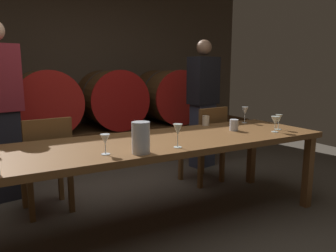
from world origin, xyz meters
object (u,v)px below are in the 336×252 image
(dining_table, at_px, (163,146))
(guest_right, at_px, (203,103))
(wine_barrel_center_left, at_px, (45,101))
(wine_glass_right, at_px, (245,111))
(cup_right, at_px, (234,125))
(wine_barrel_center_right, at_px, (110,98))
(wine_glass_center, at_px, (275,121))
(guest_left, at_px, (1,111))
(chair_left, at_px, (47,161))
(cup_center, at_px, (206,121))
(chair_right, at_px, (206,141))
(pitcher, at_px, (141,138))
(wine_glass_far_left, at_px, (105,140))
(wine_glass_far_right, at_px, (279,119))
(wine_barrel_far_right, at_px, (166,96))
(wine_glass_left, at_px, (178,130))

(dining_table, relative_size, guest_right, 1.70)
(wine_barrel_center_left, xyz_separation_m, wine_glass_right, (1.75, -1.93, -0.03))
(wine_barrel_center_left, xyz_separation_m, cup_right, (1.36, -2.22, -0.10))
(wine_barrel_center_right, height_order, wine_glass_center, wine_barrel_center_right)
(guest_left, bearing_deg, chair_left, 110.06)
(wine_barrel_center_left, bearing_deg, cup_center, -55.24)
(chair_right, xyz_separation_m, wine_glass_right, (0.26, -0.33, 0.36))
(wine_barrel_center_left, height_order, cup_center, wine_barrel_center_left)
(chair_left, distance_m, pitcher, 1.15)
(chair_right, distance_m, cup_right, 0.69)
(chair_right, distance_m, wine_glass_far_left, 1.71)
(wine_barrel_center_right, bearing_deg, guest_left, -144.58)
(guest_left, xyz_separation_m, pitcher, (0.80, -1.52, -0.06))
(wine_glass_center, height_order, wine_glass_far_right, same)
(wine_barrel_far_right, relative_size, wine_glass_far_right, 6.62)
(chair_left, bearing_deg, wine_glass_left, 123.87)
(wine_barrel_far_right, xyz_separation_m, wine_glass_center, (-0.20, -2.45, -0.05))
(dining_table, distance_m, cup_center, 0.79)
(wine_barrel_far_right, xyz_separation_m, pitcher, (-1.57, -2.55, -0.04))
(chair_left, height_order, guest_right, guest_right)
(wine_barrel_center_right, xyz_separation_m, pitcher, (-0.64, -2.55, -0.04))
(wine_barrel_center_right, bearing_deg, wine_glass_right, -66.30)
(chair_left, relative_size, guest_left, 0.50)
(wine_glass_far_right, height_order, cup_center, wine_glass_far_right)
(guest_left, xyz_separation_m, cup_center, (1.83, -0.83, -0.12))
(wine_barrel_center_right, bearing_deg, guest_right, -48.73)
(chair_left, xyz_separation_m, pitcher, (0.48, -0.98, 0.35))
(wine_glass_far_right, distance_m, cup_right, 0.44)
(pitcher, relative_size, wine_glass_right, 1.26)
(guest_right, xyz_separation_m, cup_center, (-0.53, -0.81, -0.08))
(wine_barrel_center_right, relative_size, wine_barrel_far_right, 1.00)
(cup_center, bearing_deg, wine_barrel_far_right, 73.62)
(wine_glass_right, height_order, cup_right, wine_glass_right)
(guest_left, xyz_separation_m, wine_glass_far_right, (2.29, -1.36, -0.07))
(wine_barrel_center_left, height_order, guest_right, guest_right)
(guest_right, bearing_deg, wine_glass_far_right, 76.36)
(wine_glass_left, bearing_deg, wine_barrel_center_left, 102.56)
(chair_right, bearing_deg, wine_barrel_center_right, -78.06)
(wine_barrel_center_left, distance_m, wine_glass_left, 2.59)
(wine_glass_right, xyz_separation_m, wine_glass_far_right, (0.01, -0.45, -0.02))
(wine_barrel_far_right, height_order, wine_glass_far_right, wine_barrel_far_right)
(guest_left, relative_size, wine_glass_right, 10.16)
(guest_left, height_order, pitcher, guest_left)
(chair_right, xyz_separation_m, wine_glass_center, (0.15, -0.85, 0.34))
(wine_barrel_center_left, relative_size, wine_barrel_far_right, 1.00)
(wine_barrel_center_right, relative_size, chair_left, 1.08)
(wine_barrel_center_left, height_order, chair_right, wine_barrel_center_left)
(wine_barrel_center_left, height_order, wine_glass_center, wine_barrel_center_left)
(cup_center, relative_size, cup_right, 0.94)
(wine_barrel_center_left, bearing_deg, wine_glass_right, -47.75)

